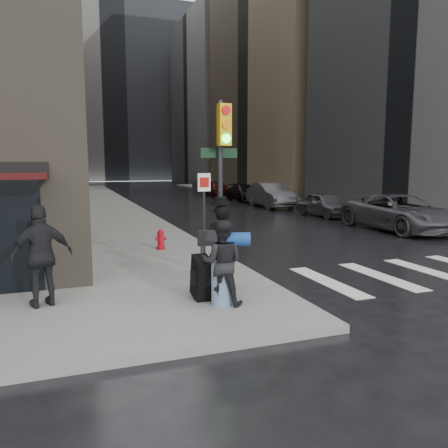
{
  "coord_description": "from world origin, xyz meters",
  "views": [
    {
      "loc": [
        -2.45,
        -8.02,
        2.86
      ],
      "look_at": [
        1.45,
        2.85,
        1.3
      ],
      "focal_mm": 35.0,
      "sensor_mm": 36.0,
      "label": 1
    }
  ],
  "objects_px": {
    "parked_car_3": "(245,193)",
    "parked_car_4": "(217,188)",
    "parked_car_2": "(271,195)",
    "fire_hydrant": "(161,240)",
    "parked_car_1": "(324,204)",
    "traffic_light": "(220,165)",
    "parked_car_0": "(400,213)",
    "man_overcoat": "(217,252)",
    "man_greycoat": "(42,256)",
    "man_jeans": "(222,262)",
    "parked_car_5": "(204,186)"
  },
  "relations": [
    {
      "from": "man_greycoat",
      "to": "parked_car_0",
      "type": "height_order",
      "value": "man_greycoat"
    },
    {
      "from": "parked_car_1",
      "to": "parked_car_4",
      "type": "xyz_separation_m",
      "value": [
        -0.5,
        17.09,
        0.04
      ]
    },
    {
      "from": "parked_car_1",
      "to": "traffic_light",
      "type": "bearing_deg",
      "value": -134.08
    },
    {
      "from": "man_overcoat",
      "to": "parked_car_4",
      "type": "relative_size",
      "value": 0.49
    },
    {
      "from": "parked_car_2",
      "to": "parked_car_3",
      "type": "xyz_separation_m",
      "value": [
        0.41,
        5.7,
        -0.16
      ]
    },
    {
      "from": "man_overcoat",
      "to": "traffic_light",
      "type": "xyz_separation_m",
      "value": [
        0.48,
        1.13,
        1.84
      ]
    },
    {
      "from": "man_jeans",
      "to": "man_overcoat",
      "type": "bearing_deg",
      "value": -74.8
    },
    {
      "from": "traffic_light",
      "to": "parked_car_3",
      "type": "xyz_separation_m",
      "value": [
        9.97,
        22.65,
        -2.2
      ]
    },
    {
      "from": "man_greycoat",
      "to": "parked_car_2",
      "type": "bearing_deg",
      "value": -145.0
    },
    {
      "from": "traffic_light",
      "to": "parked_car_0",
      "type": "height_order",
      "value": "traffic_light"
    },
    {
      "from": "parked_car_0",
      "to": "parked_car_4",
      "type": "distance_m",
      "value": 22.8
    },
    {
      "from": "man_greycoat",
      "to": "traffic_light",
      "type": "bearing_deg",
      "value": 174.45
    },
    {
      "from": "parked_car_2",
      "to": "parked_car_4",
      "type": "xyz_separation_m",
      "value": [
        0.03,
        11.39,
        -0.11
      ]
    },
    {
      "from": "parked_car_2",
      "to": "parked_car_4",
      "type": "height_order",
      "value": "parked_car_2"
    },
    {
      "from": "man_greycoat",
      "to": "parked_car_5",
      "type": "xyz_separation_m",
      "value": [
        14.03,
        34.9,
        -0.46
      ]
    },
    {
      "from": "parked_car_4",
      "to": "man_greycoat",
      "type": "bearing_deg",
      "value": -112.32
    },
    {
      "from": "man_overcoat",
      "to": "parked_car_5",
      "type": "xyz_separation_m",
      "value": [
        10.59,
        35.17,
        -0.34
      ]
    },
    {
      "from": "fire_hydrant",
      "to": "parked_car_5",
      "type": "distance_m",
      "value": 31.82
    },
    {
      "from": "parked_car_2",
      "to": "parked_car_1",
      "type": "bearing_deg",
      "value": -82.5
    },
    {
      "from": "man_jeans",
      "to": "parked_car_3",
      "type": "height_order",
      "value": "man_jeans"
    },
    {
      "from": "parked_car_1",
      "to": "parked_car_0",
      "type": "bearing_deg",
      "value": -90.48
    },
    {
      "from": "man_greycoat",
      "to": "parked_car_5",
      "type": "bearing_deg",
      "value": -129.78
    },
    {
      "from": "fire_hydrant",
      "to": "parked_car_1",
      "type": "xyz_separation_m",
      "value": [
        10.72,
        7.17,
        0.24
      ]
    },
    {
      "from": "man_jeans",
      "to": "traffic_light",
      "type": "xyz_separation_m",
      "value": [
        0.64,
        1.92,
        1.87
      ]
    },
    {
      "from": "man_greycoat",
      "to": "parked_car_1",
      "type": "xyz_separation_m",
      "value": [
        14.01,
        12.11,
        -0.46
      ]
    },
    {
      "from": "man_overcoat",
      "to": "parked_car_4",
      "type": "xyz_separation_m",
      "value": [
        10.07,
        29.47,
        -0.3
      ]
    },
    {
      "from": "man_overcoat",
      "to": "parked_car_3",
      "type": "relative_size",
      "value": 0.45
    },
    {
      "from": "fire_hydrant",
      "to": "parked_car_3",
      "type": "xyz_separation_m",
      "value": [
        10.6,
        18.56,
        0.23
      ]
    },
    {
      "from": "traffic_light",
      "to": "parked_car_4",
      "type": "height_order",
      "value": "traffic_light"
    },
    {
      "from": "man_greycoat",
      "to": "traffic_light",
      "type": "distance_m",
      "value": 4.37
    },
    {
      "from": "parked_car_0",
      "to": "parked_car_1",
      "type": "height_order",
      "value": "parked_car_0"
    },
    {
      "from": "parked_car_1",
      "to": "parked_car_4",
      "type": "distance_m",
      "value": 17.1
    },
    {
      "from": "man_overcoat",
      "to": "parked_car_0",
      "type": "relative_size",
      "value": 0.36
    },
    {
      "from": "man_greycoat",
      "to": "parked_car_2",
      "type": "relative_size",
      "value": 0.39
    },
    {
      "from": "man_overcoat",
      "to": "parked_car_1",
      "type": "bearing_deg",
      "value": -131.43
    },
    {
      "from": "man_overcoat",
      "to": "man_greycoat",
      "type": "xyz_separation_m",
      "value": [
        -3.44,
        0.27,
        0.12
      ]
    },
    {
      "from": "parked_car_4",
      "to": "parked_car_5",
      "type": "bearing_deg",
      "value": 87.25
    },
    {
      "from": "fire_hydrant",
      "to": "parked_car_4",
      "type": "distance_m",
      "value": 26.32
    },
    {
      "from": "traffic_light",
      "to": "fire_hydrant",
      "type": "height_order",
      "value": "traffic_light"
    },
    {
      "from": "man_overcoat",
      "to": "man_greycoat",
      "type": "distance_m",
      "value": 3.45
    },
    {
      "from": "man_jeans",
      "to": "fire_hydrant",
      "type": "relative_size",
      "value": 2.59
    },
    {
      "from": "parked_car_1",
      "to": "parked_car_2",
      "type": "distance_m",
      "value": 5.72
    },
    {
      "from": "parked_car_1",
      "to": "parked_car_5",
      "type": "height_order",
      "value": "parked_car_5"
    },
    {
      "from": "parked_car_3",
      "to": "parked_car_4",
      "type": "distance_m",
      "value": 5.71
    },
    {
      "from": "parked_car_5",
      "to": "parked_car_4",
      "type": "bearing_deg",
      "value": -98.59
    },
    {
      "from": "man_jeans",
      "to": "parked_car_3",
      "type": "xyz_separation_m",
      "value": [
        10.61,
        24.57,
        -0.33
      ]
    },
    {
      "from": "man_greycoat",
      "to": "parked_car_2",
      "type": "height_order",
      "value": "man_greycoat"
    },
    {
      "from": "traffic_light",
      "to": "parked_car_5",
      "type": "height_order",
      "value": "traffic_light"
    },
    {
      "from": "parked_car_2",
      "to": "parked_car_5",
      "type": "relative_size",
      "value": 1.22
    },
    {
      "from": "parked_car_0",
      "to": "parked_car_4",
      "type": "relative_size",
      "value": 1.35
    }
  ]
}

